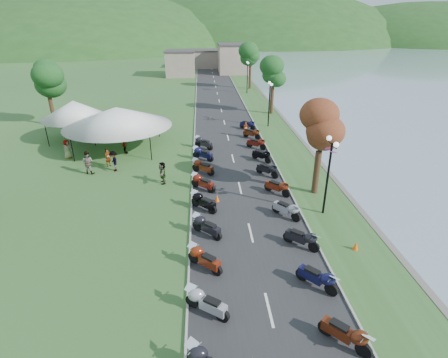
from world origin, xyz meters
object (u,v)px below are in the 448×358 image
object	(u,v)px
pedestrian_b	(90,173)
pedestrian_c	(115,171)
vendor_tent_main	(119,128)
pedestrian_a	(109,166)

from	to	relation	value
pedestrian_b	pedestrian_c	xyz separation A→B (m)	(1.97, 0.38, 0.00)
pedestrian_b	pedestrian_c	world-z (taller)	pedestrian_b
vendor_tent_main	pedestrian_b	distance (m)	6.55
pedestrian_b	vendor_tent_main	bearing A→B (deg)	-86.50
vendor_tent_main	pedestrian_b	bearing A→B (deg)	-102.16
pedestrian_a	pedestrian_b	world-z (taller)	pedestrian_b
pedestrian_b	pedestrian_a	bearing A→B (deg)	-116.39
vendor_tent_main	pedestrian_a	distance (m)	5.12
pedestrian_b	pedestrian_c	distance (m)	2.01
vendor_tent_main	pedestrian_c	bearing A→B (deg)	-83.45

